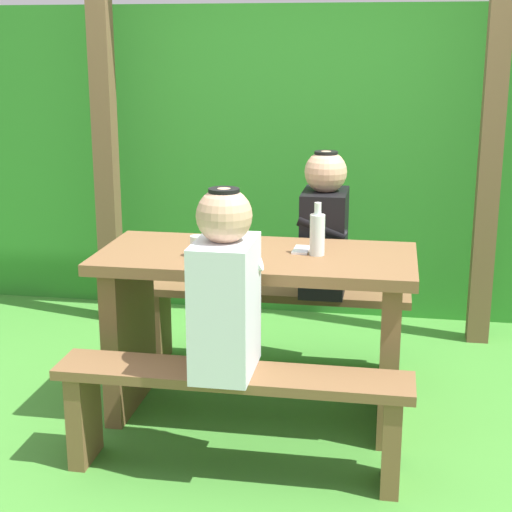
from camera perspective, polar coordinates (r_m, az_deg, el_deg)
The scene contains 13 objects.
ground_plane at distance 3.79m, azimuth 0.00°, elevation -11.11°, with size 12.00×12.00×0.00m, color #418831.
hedge_backdrop at distance 5.33m, azimuth 3.50°, elevation 7.22°, with size 6.40×0.87×1.89m, color #2E8027.
pergola_post_left at distance 4.83m, azimuth -10.72°, elevation 7.75°, with size 0.12×0.12×2.15m, color brown.
pergola_post_right at distance 4.56m, azimuth 16.42°, elevation 6.98°, with size 0.12×0.12×2.15m, color brown.
picnic_table at distance 3.59m, azimuth 0.00°, elevation -3.64°, with size 1.40×0.64×0.77m.
bench_near at distance 3.17m, azimuth -1.69°, elevation -10.27°, with size 1.40×0.24×0.44m.
bench_far at distance 4.16m, azimuth 1.27°, elevation -3.96°, with size 1.40×0.24×0.44m.
person_white_shirt at distance 3.01m, azimuth -2.22°, elevation -2.36°, with size 0.25×0.35×0.72m.
person_black_coat at distance 4.00m, azimuth 4.91°, elevation 2.00°, with size 0.25×0.35×0.72m.
drinking_glass at distance 3.46m, azimuth -4.20°, elevation 0.71°, with size 0.06×0.06×0.09m, color silver.
bottle_left at distance 3.47m, azimuth 4.41°, elevation 1.63°, with size 0.07×0.07×0.23m.
bottle_right at distance 3.63m, azimuth -2.74°, elevation 2.27°, with size 0.06×0.06×0.23m.
cell_phone at distance 3.56m, azimuth 3.27°, elevation 0.45°, with size 0.07×0.14×0.01m, color silver.
Camera 1 is at (0.58, -3.35, 1.67)m, focal length 55.94 mm.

